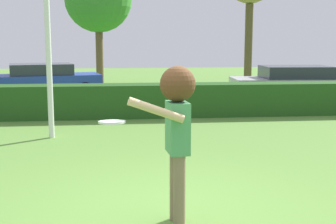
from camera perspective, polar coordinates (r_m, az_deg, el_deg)
name	(u,v)px	position (r m, az deg, el deg)	size (l,w,h in m)	color
ground_plane	(165,216)	(5.66, -0.39, -12.82)	(60.00, 60.00, 0.00)	#5F903B
person	(177,120)	(5.12, 1.11, -1.02)	(0.77, 0.60, 1.82)	#7E6851
frisbee	(112,122)	(4.65, -7.01, -1.25)	(0.28, 0.28, 0.04)	white
hedge_row	(138,100)	(12.68, -3.74, 1.44)	(21.00, 0.90, 0.90)	#234F1A
parked_car_blue	(42,79)	(17.48, -15.47, 3.98)	(4.47, 2.58, 1.25)	#263FA5
parked_car_silver	(295,83)	(15.95, 15.58, 3.53)	(4.29, 2.00, 1.25)	#B7B7BC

